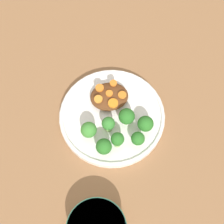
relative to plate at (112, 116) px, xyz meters
name	(u,v)px	position (x,y,z in m)	size (l,w,h in m)	color
ground_plane	(112,118)	(0.00, 0.00, -0.01)	(4.00, 4.00, 0.00)	#8C603D
plate	(112,116)	(0.00, 0.00, 0.00)	(0.28, 0.28, 0.03)	white
stew_mound	(109,97)	(0.00, 0.05, 0.02)	(0.10, 0.08, 0.03)	#5B3319
broccoli_floret_0	(145,124)	(0.07, -0.05, 0.04)	(0.04, 0.04, 0.05)	#7FA85B
broccoli_floret_1	(138,139)	(0.05, -0.09, 0.03)	(0.03, 0.03, 0.05)	#7FA85B
broccoli_floret_2	(127,117)	(0.03, -0.03, 0.04)	(0.04, 0.04, 0.05)	#7FA85B
broccoli_floret_3	(104,147)	(-0.03, -0.09, 0.04)	(0.04, 0.04, 0.05)	#759E51
broccoli_floret_4	(108,124)	(-0.02, -0.04, 0.04)	(0.03, 0.03, 0.05)	#7FA85B
broccoli_floret_5	(119,139)	(0.00, -0.08, 0.04)	(0.03, 0.03, 0.05)	#7FA85B
broccoli_floret_6	(89,130)	(-0.06, -0.05, 0.04)	(0.04, 0.04, 0.05)	#759E51
carrot_slice_0	(100,88)	(-0.02, 0.06, 0.04)	(0.02, 0.02, 0.01)	orange
carrot_slice_1	(122,95)	(0.03, 0.04, 0.04)	(0.02, 0.02, 0.00)	orange
carrot_slice_2	(111,93)	(0.00, 0.04, 0.04)	(0.02, 0.02, 0.00)	orange
carrot_slice_3	(113,83)	(0.02, 0.07, 0.04)	(0.02, 0.02, 0.01)	orange
carrot_slice_4	(113,103)	(0.01, 0.01, 0.04)	(0.03, 0.03, 0.01)	orange
carrot_slice_5	(98,99)	(-0.03, 0.03, 0.04)	(0.02, 0.02, 0.01)	orange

